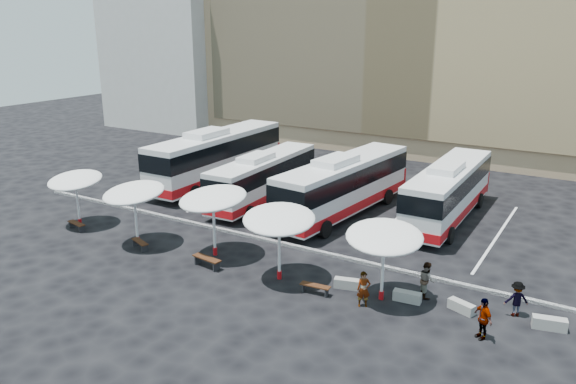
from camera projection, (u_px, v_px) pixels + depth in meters
The scene contains 26 objects.
ground at pixel (245, 240), 31.43m from camera, with size 120.00×120.00×0.00m, color black.
sandstone_building at pixel (434, 12), 53.88m from camera, with size 42.00×18.25×29.60m.
apartment_block at pixel (186, 46), 65.57m from camera, with size 14.00×14.00×18.00m, color beige.
curb_divider at pixel (250, 236), 31.81m from camera, with size 34.00×0.25×0.15m, color black.
bay_lines at pixel (313, 202), 37.98m from camera, with size 24.15×12.00×0.01m.
bus_0 at pixel (217, 155), 42.02m from camera, with size 3.17×13.30×4.22m.
bus_1 at pixel (263, 177), 37.71m from camera, with size 2.80×10.88×3.43m.
bus_2 at pixel (344, 184), 35.10m from camera, with size 3.83×12.53×3.91m.
bus_3 at pixel (449, 190), 34.20m from camera, with size 2.84×11.76×3.72m.
sunshade_0 at pixel (75, 180), 33.04m from camera, with size 3.71×3.74×3.27m.
sunshade_1 at pixel (134, 193), 30.07m from camera, with size 3.78×3.82×3.46m.
sunshade_2 at pixel (213, 199), 28.56m from camera, with size 4.37×4.40×3.65m.
sunshade_3 at pixel (279, 219), 25.85m from camera, with size 4.48×4.50×3.54m.
sunshade_4 at pixel (384, 237), 23.89m from camera, with size 4.26×4.29×3.47m.
wood_bench_0 at pixel (77, 224), 32.91m from camera, with size 1.46×0.64×0.43m.
wood_bench_1 at pixel (140, 243), 30.19m from camera, with size 1.42×0.83×0.42m.
wood_bench_2 at pixel (207, 260), 27.88m from camera, with size 1.70×0.66×0.51m.
wood_bench_3 at pixel (315, 287), 25.16m from camera, with size 1.42×0.49×0.43m.
conc_bench_0 at pixel (347, 284), 25.72m from camera, with size 1.20×0.40×0.45m, color gray.
conc_bench_1 at pixel (407, 297), 24.49m from camera, with size 1.21×0.40×0.45m, color gray.
conc_bench_2 at pixel (461, 307), 23.64m from camera, with size 1.16×0.39×0.44m, color gray.
conc_bench_3 at pixel (549, 323), 22.29m from camera, with size 1.30×0.43×0.49m, color gray.
passenger_0 at pixel (364, 289), 23.91m from camera, with size 0.58×0.38×1.59m, color black.
passenger_1 at pixel (427, 280), 24.74m from camera, with size 0.80×0.62×1.65m, color black.
passenger_2 at pixel (483, 318), 21.47m from camera, with size 1.00×0.41×1.70m, color black.
passenger_3 at pixel (516, 299), 23.17m from camera, with size 0.99×0.57×1.53m, color black.
Camera 1 is at (17.15, -23.85, 11.73)m, focal length 35.00 mm.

